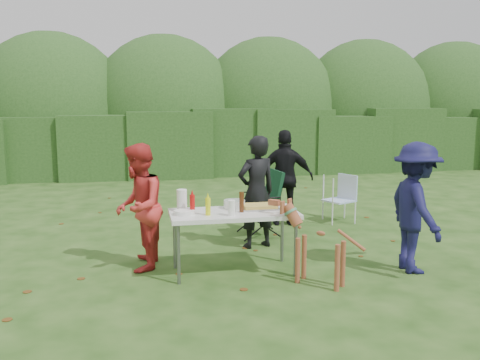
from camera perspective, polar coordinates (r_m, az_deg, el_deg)
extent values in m
plane|color=#1E4211|center=(6.27, -3.00, -10.07)|extent=(80.00, 80.00, 0.00)
cube|color=#23471C|center=(13.94, -7.96, 3.93)|extent=(22.00, 1.40, 1.70)
ellipsoid|color=#3D6628|center=(15.49, -8.41, 7.19)|extent=(20.00, 2.60, 3.20)
cube|color=silver|center=(6.00, -0.71, -3.81)|extent=(1.50, 0.70, 0.05)
cylinder|color=slate|center=(5.74, -6.92, -8.29)|extent=(0.04, 0.04, 0.69)
cylinder|color=slate|center=(6.00, 6.26, -7.53)|extent=(0.04, 0.04, 0.69)
cylinder|color=slate|center=(6.28, -7.34, -6.80)|extent=(0.04, 0.04, 0.69)
cylinder|color=slate|center=(6.51, 4.75, -6.18)|extent=(0.04, 0.04, 0.69)
imported|color=black|center=(7.03, 1.86, -1.36)|extent=(0.65, 0.52, 1.57)
imported|color=red|center=(6.24, -11.31, -3.00)|extent=(0.68, 0.82, 1.54)
imported|color=black|center=(8.35, 5.10, 0.25)|extent=(0.98, 0.56, 1.57)
imported|color=#13133F|center=(6.38, 19.13, -2.94)|extent=(0.64, 1.04, 1.56)
cube|color=#B7B7BA|center=(6.15, 2.18, -3.17)|extent=(0.45, 0.30, 0.02)
cube|color=gold|center=(6.15, 2.19, -2.91)|extent=(0.40, 0.26, 0.04)
cylinder|color=#DCE713|center=(5.81, -3.61, -2.99)|extent=(0.06, 0.06, 0.20)
cylinder|color=#B81010|center=(5.90, -5.38, -2.73)|extent=(0.06, 0.06, 0.22)
cylinder|color=#47230F|center=(5.95, 0.18, -2.49)|extent=(0.06, 0.06, 0.24)
cylinder|color=white|center=(6.04, -6.54, -2.28)|extent=(0.12, 0.12, 0.26)
cylinder|color=white|center=(5.77, -0.97, -3.16)|extent=(0.08, 0.08, 0.18)
cylinder|color=silver|center=(6.18, -0.64, -2.73)|extent=(0.26, 0.26, 0.10)
cylinder|color=white|center=(5.88, -6.25, -3.64)|extent=(0.24, 0.24, 0.05)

